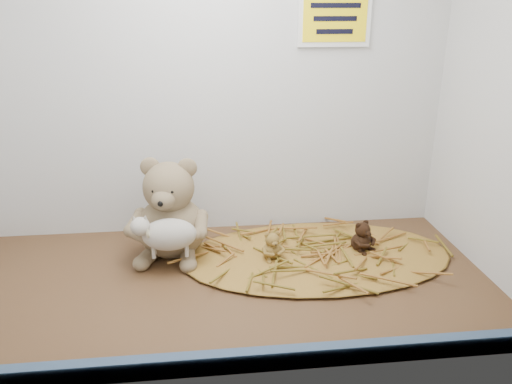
{
  "coord_description": "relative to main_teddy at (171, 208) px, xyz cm",
  "views": [
    {
      "loc": [
        -3.52,
        -97.48,
        58.01
      ],
      "look_at": [
        7.77,
        4.56,
        19.54
      ],
      "focal_mm": 35.0,
      "sensor_mm": 36.0,
      "label": 1
    }
  ],
  "objects": [
    {
      "name": "mini_teddy_tan",
      "position": [
        23.82,
        -6.95,
        -7.64
      ],
      "size": [
        6.75,
        6.98,
        6.87
      ],
      "primitive_type": null,
      "rotation": [
        0.0,
        0.0,
        0.24
      ],
      "color": "olive",
      "rests_on": "straw_bed"
    },
    {
      "name": "mini_teddy_brown",
      "position": [
        46.37,
        -5.08,
        -7.24
      ],
      "size": [
        8.72,
        8.83,
        7.68
      ],
      "primitive_type": null,
      "rotation": [
        0.0,
        0.0,
        0.56
      ],
      "color": "black",
      "rests_on": "straw_bed"
    },
    {
      "name": "front_rail",
      "position": [
        11.78,
        -43.98,
        -10.56
      ],
      "size": [
        119.28,
        2.2,
        3.6
      ],
      "primitive_type": "cube",
      "color": "#334662",
      "rests_on": "shelf_floor"
    },
    {
      "name": "straw_bed",
      "position": [
        35.1,
        -6.02,
        -11.72
      ],
      "size": [
        66.13,
        38.4,
        1.28
      ],
      "primitive_type": "ellipsoid",
      "color": "brown",
      "rests_on": "shelf_floor"
    },
    {
      "name": "main_teddy",
      "position": [
        0.0,
        0.0,
        0.0
      ],
      "size": [
        23.53,
        24.41,
        24.71
      ],
      "primitive_type": null,
      "rotation": [
        0.0,
        0.0,
        -0.19
      ],
      "color": "#937D5A",
      "rests_on": "shelf_floor"
    },
    {
      "name": "toy_lamb",
      "position": [
        0.0,
        -8.86,
        -2.98
      ],
      "size": [
        16.06,
        9.8,
        10.38
      ],
      "primitive_type": null,
      "color": "beige",
      "rests_on": "main_teddy"
    },
    {
      "name": "wall_sign",
      "position": [
        41.78,
        14.22,
        42.64
      ],
      "size": [
        16.0,
        1.2,
        11.0
      ],
      "primitive_type": "cube",
      "color": "yellow",
      "rests_on": "back_wall"
    },
    {
      "name": "alcove_shell",
      "position": [
        11.78,
        -6.18,
        32.64
      ],
      "size": [
        120.4,
        60.2,
        90.4
      ],
      "color": "#442B17",
      "rests_on": "ground"
    }
  ]
}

